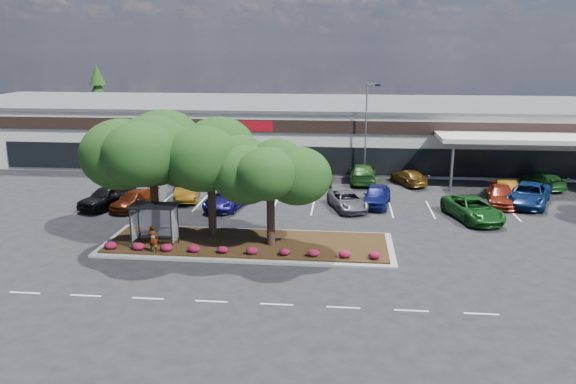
# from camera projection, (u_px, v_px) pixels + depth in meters

# --- Properties ---
(ground) EXTENTS (160.00, 160.00, 0.00)m
(ground) POSITION_uv_depth(u_px,v_px,m) (271.00, 272.00, 30.93)
(ground) COLOR black
(ground) RESTS_ON ground
(retail_store) EXTENTS (80.40, 25.20, 6.25)m
(retail_store) POSITION_uv_depth(u_px,v_px,m) (312.00, 129.00, 62.81)
(retail_store) COLOR beige
(retail_store) RESTS_ON ground
(landscape_island) EXTENTS (18.00, 6.00, 0.26)m
(landscape_island) POSITION_uv_depth(u_px,v_px,m) (248.00, 244.00, 34.96)
(landscape_island) COLOR gray
(landscape_island) RESTS_ON ground
(lane_markings) EXTENTS (33.12, 20.06, 0.01)m
(lane_markings) POSITION_uv_depth(u_px,v_px,m) (288.00, 217.00, 40.99)
(lane_markings) COLOR silver
(lane_markings) RESTS_ON ground
(shrub_row) EXTENTS (17.00, 0.80, 0.50)m
(shrub_row) POSITION_uv_depth(u_px,v_px,m) (242.00, 250.00, 32.84)
(shrub_row) COLOR maroon
(shrub_row) RESTS_ON landscape_island
(bus_shelter) EXTENTS (2.75, 1.55, 2.59)m
(bus_shelter) POSITION_uv_depth(u_px,v_px,m) (155.00, 213.00, 33.95)
(bus_shelter) COLOR black
(bus_shelter) RESTS_ON landscape_island
(island_tree_west) EXTENTS (7.20, 7.20, 7.89)m
(island_tree_west) POSITION_uv_depth(u_px,v_px,m) (153.00, 176.00, 35.02)
(island_tree_west) COLOR black
(island_tree_west) RESTS_ON landscape_island
(island_tree_mid) EXTENTS (6.60, 6.60, 7.32)m
(island_tree_mid) POSITION_uv_depth(u_px,v_px,m) (211.00, 180.00, 35.42)
(island_tree_mid) COLOR black
(island_tree_mid) RESTS_ON landscape_island
(island_tree_east) EXTENTS (5.80, 5.80, 6.50)m
(island_tree_east) POSITION_uv_depth(u_px,v_px,m) (271.00, 193.00, 33.68)
(island_tree_east) COLOR black
(island_tree_east) RESTS_ON landscape_island
(conifer_north_west) EXTENTS (4.40, 4.40, 10.00)m
(conifer_north_west) POSITION_uv_depth(u_px,v_px,m) (99.00, 100.00, 77.01)
(conifer_north_west) COLOR black
(conifer_north_west) RESTS_ON ground
(person_waiting) EXTENTS (0.64, 0.46, 1.65)m
(person_waiting) POSITION_uv_depth(u_px,v_px,m) (153.00, 239.00, 33.03)
(person_waiting) COLOR #594C47
(person_waiting) RESTS_ON landscape_island
(light_pole) EXTENTS (1.43, 0.56, 8.97)m
(light_pole) POSITION_uv_depth(u_px,v_px,m) (367.00, 138.00, 51.63)
(light_pole) COLOR gray
(light_pole) RESTS_ON ground
(car_0) EXTENTS (3.81, 5.38, 1.70)m
(car_0) POSITION_uv_depth(u_px,v_px,m) (108.00, 197.00, 43.32)
(car_0) COLOR black
(car_0) RESTS_ON ground
(car_1) EXTENTS (3.12, 4.91, 1.32)m
(car_1) POSITION_uv_depth(u_px,v_px,m) (134.00, 200.00, 43.01)
(car_1) COLOR #64200A
(car_1) RESTS_ON ground
(car_2) EXTENTS (2.71, 5.33, 1.67)m
(car_2) POSITION_uv_depth(u_px,v_px,m) (187.00, 189.00, 45.65)
(car_2) COLOR #65420B
(car_2) RESTS_ON ground
(car_3) EXTENTS (3.45, 5.67, 1.47)m
(car_3) POSITION_uv_depth(u_px,v_px,m) (228.00, 198.00, 43.19)
(car_3) COLOR #100E55
(car_3) RESTS_ON ground
(car_4) EXTENTS (3.52, 5.24, 1.33)m
(car_4) POSITION_uv_depth(u_px,v_px,m) (347.00, 201.00, 42.81)
(car_4) COLOR #585860
(car_4) RESTS_ON ground
(car_5) EXTENTS (2.68, 5.01, 1.62)m
(car_5) POSITION_uv_depth(u_px,v_px,m) (377.00, 196.00, 43.75)
(car_5) COLOR #0F1556
(car_5) RESTS_ON ground
(car_6) EXTENTS (4.20, 6.28, 1.60)m
(car_6) POSITION_uv_depth(u_px,v_px,m) (473.00, 209.00, 40.20)
(car_6) COLOR #18511A
(car_6) RESTS_ON ground
(car_7) EXTENTS (2.88, 5.29, 1.46)m
(car_7) POSITION_uv_depth(u_px,v_px,m) (501.00, 196.00, 44.03)
(car_7) COLOR maroon
(car_7) RESTS_ON ground
(car_8) EXTENTS (5.02, 6.74, 1.70)m
(car_8) POSITION_uv_depth(u_px,v_px,m) (528.00, 194.00, 43.94)
(car_8) COLOR navy
(car_8) RESTS_ON ground
(car_10) EXTENTS (3.06, 5.96, 1.61)m
(car_10) POSITION_uv_depth(u_px,v_px,m) (196.00, 174.00, 51.15)
(car_10) COLOR silver
(car_10) RESTS_ON ground
(car_11) EXTENTS (2.31, 4.14, 1.33)m
(car_11) POSITION_uv_depth(u_px,v_px,m) (247.00, 182.00, 48.94)
(car_11) COLOR #56575E
(car_11) RESTS_ON ground
(car_13) EXTENTS (2.71, 5.47, 1.49)m
(car_13) POSITION_uv_depth(u_px,v_px,m) (318.00, 175.00, 51.16)
(car_13) COLOR #4F4E55
(car_13) RESTS_ON ground
(car_14) EXTENTS (2.44, 5.92, 1.71)m
(car_14) POSITION_uv_depth(u_px,v_px,m) (363.00, 173.00, 51.41)
(car_14) COLOR #23501D
(car_14) RESTS_ON ground
(car_15) EXTENTS (3.44, 4.96, 1.33)m
(car_15) POSITION_uv_depth(u_px,v_px,m) (409.00, 177.00, 50.62)
(car_15) COLOR brown
(car_15) RESTS_ON ground
(car_16) EXTENTS (2.25, 4.61, 1.45)m
(car_16) POSITION_uv_depth(u_px,v_px,m) (505.00, 188.00, 46.61)
(car_16) COLOR #6C4306
(car_16) RESTS_ON ground
(car_17) EXTENTS (3.32, 5.29, 1.43)m
(car_17) POSITION_uv_depth(u_px,v_px,m) (542.00, 180.00, 49.27)
(car_17) COLOR #1F5620
(car_17) RESTS_ON ground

